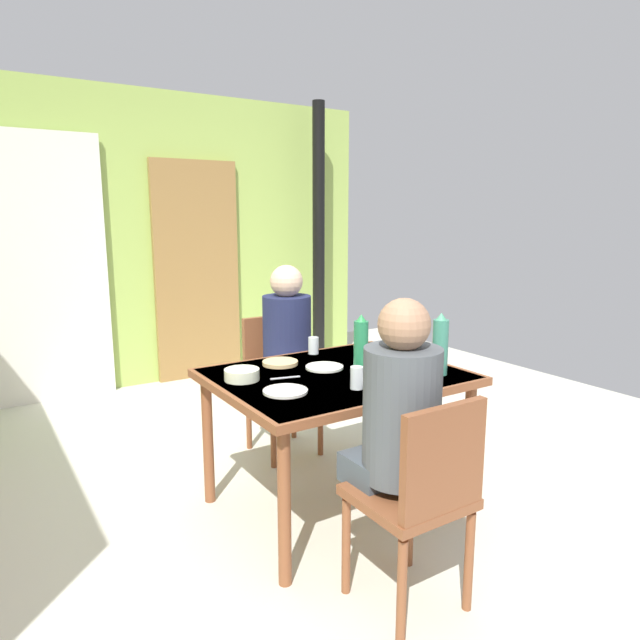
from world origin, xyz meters
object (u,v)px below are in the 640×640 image
person_near_diner (399,410)px  serving_bowl_center (242,375)px  dining_table (336,387)px  water_bottle_green_far (361,345)px  person_far_diner (288,336)px  chair_near_diner (421,493)px  chair_far_diner (278,375)px  water_bottle_green_near (440,345)px

person_near_diner → serving_bowl_center: 0.89m
dining_table → water_bottle_green_far: (0.12, -0.04, 0.21)m
person_near_diner → person_far_diner: 1.43m
chair_near_diner → person_near_diner: size_ratio=1.13×
water_bottle_green_far → serving_bowl_center: 0.62m
person_far_diner → chair_near_diner: bearing=78.9°
chair_far_diner → person_far_diner: person_far_diner is taller
chair_near_diner → water_bottle_green_near: water_bottle_green_near is taller
person_near_diner → serving_bowl_center: size_ratio=4.53×
water_bottle_green_near → water_bottle_green_far: (-0.30, 0.26, -0.01)m
chair_far_diner → serving_bowl_center: size_ratio=5.12×
person_near_diner → water_bottle_green_near: person_near_diner is taller
serving_bowl_center → person_near_diner: bearing=-72.3°
person_near_diner → water_bottle_green_far: bearing=65.0°
chair_near_diner → water_bottle_green_near: size_ratio=2.77×
serving_bowl_center → person_far_diner: bearing=44.1°
water_bottle_green_far → chair_far_diner: bearing=90.4°
chair_far_diner → water_bottle_green_far: bearing=90.4°
water_bottle_green_near → water_bottle_green_far: water_bottle_green_near is taller
person_near_diner → water_bottle_green_near: (0.61, 0.40, 0.10)m
dining_table → person_far_diner: (0.12, 0.70, 0.12)m
water_bottle_green_near → serving_bowl_center: size_ratio=1.85×
person_near_diner → chair_near_diner: bearing=-90.0°
dining_table → water_bottle_green_far: size_ratio=4.09×
person_near_diner → chair_far_diner: bearing=78.9°
water_bottle_green_far → water_bottle_green_near: bearing=-40.6°
water_bottle_green_near → chair_far_diner: bearing=105.1°
chair_near_diner → person_near_diner: 0.31m
chair_near_diner → chair_far_diner: bearing=79.8°
dining_table → person_far_diner: bearing=80.4°
water_bottle_green_near → water_bottle_green_far: size_ratio=1.06×
water_bottle_green_near → chair_near_diner: bearing=-138.5°
dining_table → chair_far_diner: chair_far_diner is taller
person_far_diner → chair_far_diner: bearing=-90.0°
serving_bowl_center → chair_near_diner: bearing=-74.7°
dining_table → chair_near_diner: (-0.18, -0.84, -0.16)m
person_far_diner → dining_table: bearing=80.4°
chair_far_diner → water_bottle_green_near: 1.24m
person_far_diner → water_bottle_green_near: (0.31, -1.00, 0.10)m
chair_near_diner → chair_far_diner: same height
chair_far_diner → serving_bowl_center: chair_far_diner is taller
chair_near_diner → water_bottle_green_far: bearing=68.9°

